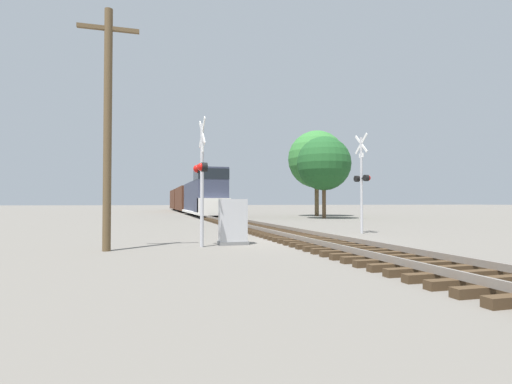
# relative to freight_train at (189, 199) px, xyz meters

# --- Properties ---
(ground_plane) EXTENTS (400.00, 400.00, 0.00)m
(ground_plane) POSITION_rel_freight_train_xyz_m (0.00, -42.67, -1.99)
(ground_plane) COLOR #666059
(rail_track_bed) EXTENTS (2.60, 160.00, 0.31)m
(rail_track_bed) POSITION_rel_freight_train_xyz_m (0.00, -42.67, -1.85)
(rail_track_bed) COLOR #42301E
(rail_track_bed) RESTS_ON ground
(freight_train) EXTENTS (2.86, 46.96, 4.68)m
(freight_train) POSITION_rel_freight_train_xyz_m (0.00, 0.00, 0.00)
(freight_train) COLOR #33384C
(freight_train) RESTS_ON ground
(crossing_signal_near) EXTENTS (0.37, 1.01, 4.24)m
(crossing_signal_near) POSITION_rel_freight_train_xyz_m (-4.08, -43.92, 0.45)
(crossing_signal_near) COLOR #B7B7BC
(crossing_signal_near) RESTS_ON ground
(crossing_signal_far) EXTENTS (0.42, 1.01, 4.71)m
(crossing_signal_far) POSITION_rel_freight_train_xyz_m (4.00, -40.22, 0.57)
(crossing_signal_far) COLOR #B7B7BC
(crossing_signal_far) RESTS_ON ground
(relay_cabinet) EXTENTS (1.01, 0.64, 1.58)m
(relay_cabinet) POSITION_rel_freight_train_xyz_m (-2.91, -43.45, -1.21)
(relay_cabinet) COLOR slate
(relay_cabinet) RESTS_ON ground
(utility_pole) EXTENTS (1.80, 0.24, 7.37)m
(utility_pole) POSITION_rel_freight_train_xyz_m (-6.97, -44.27, 1.87)
(utility_pole) COLOR brown
(utility_pole) RESTS_ON ground
(tree_far_right) EXTENTS (4.91, 4.91, 7.46)m
(tree_far_right) POSITION_rel_freight_train_xyz_m (9.70, -23.83, 3.01)
(tree_far_right) COLOR brown
(tree_far_right) RESTS_ON ground
(tree_mid_background) EXTENTS (6.13, 6.13, 9.15)m
(tree_mid_background) POSITION_rel_freight_train_xyz_m (11.75, -17.65, 4.09)
(tree_mid_background) COLOR brown
(tree_mid_background) RESTS_ON ground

